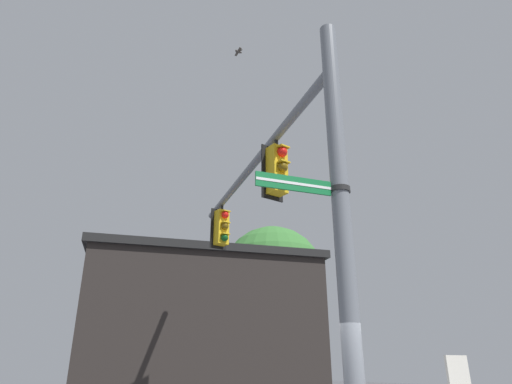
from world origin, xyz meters
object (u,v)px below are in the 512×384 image
(traffic_light_nearest_pole, at_px, (278,170))
(bird_flying, at_px, (239,51))
(traffic_light_mid_inner, at_px, (222,227))
(street_name_sign, at_px, (317,187))

(traffic_light_nearest_pole, xyz_separation_m, bird_flying, (0.12, -1.40, 3.94))
(traffic_light_nearest_pole, height_order, traffic_light_mid_inner, same)
(traffic_light_nearest_pole, bearing_deg, street_name_sign, 64.91)
(street_name_sign, relative_size, bird_flying, 4.72)
(bird_flying, bearing_deg, traffic_light_nearest_pole, 95.05)
(traffic_light_mid_inner, height_order, bird_flying, bird_flying)
(street_name_sign, bearing_deg, traffic_light_mid_inner, -109.16)
(street_name_sign, distance_m, bird_flying, 6.48)
(traffic_light_mid_inner, xyz_separation_m, street_name_sign, (2.22, 6.40, -1.37))
(traffic_light_mid_inner, xyz_separation_m, bird_flying, (1.32, 2.79, 3.94))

